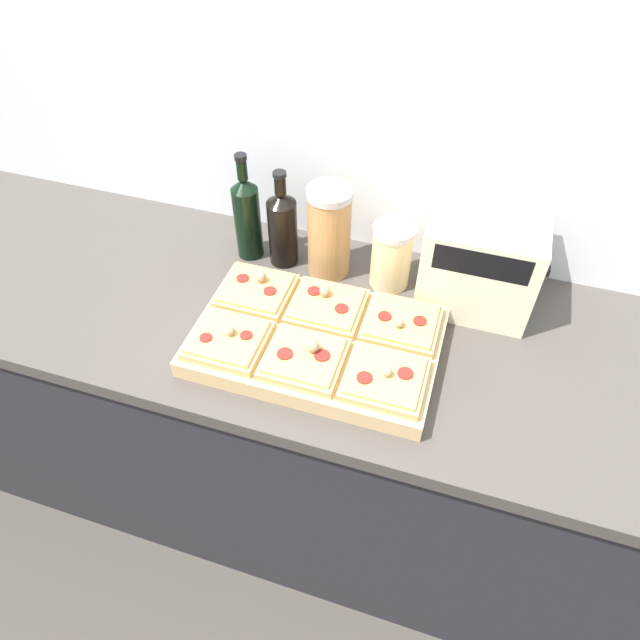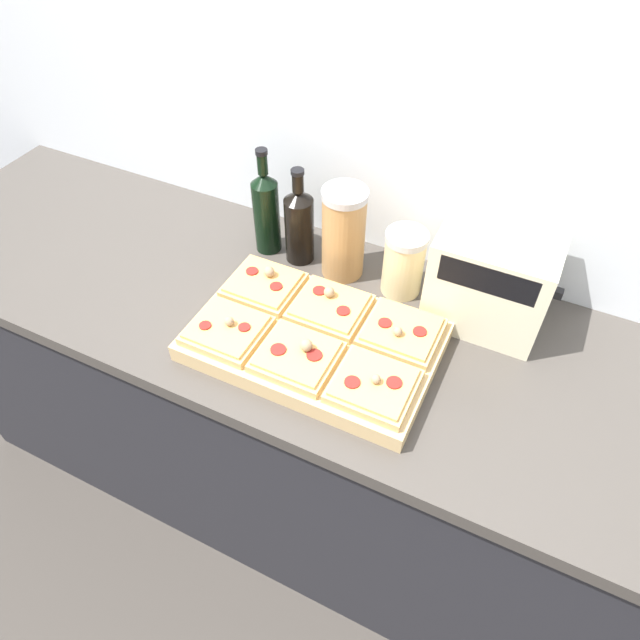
{
  "view_description": "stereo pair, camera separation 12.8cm",
  "coord_description": "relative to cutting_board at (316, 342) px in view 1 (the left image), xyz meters",
  "views": [
    {
      "loc": [
        0.21,
        -0.58,
        1.93
      ],
      "look_at": [
        -0.06,
        0.26,
        1.0
      ],
      "focal_mm": 32.0,
      "sensor_mm": 36.0,
      "label": 1
    },
    {
      "loc": [
        0.33,
        -0.54,
        1.93
      ],
      "look_at": [
        -0.06,
        0.26,
        1.0
      ],
      "focal_mm": 32.0,
      "sensor_mm": 36.0,
      "label": 2
    }
  ],
  "objects": [
    {
      "name": "grain_jar_short",
      "position": [
        0.11,
        0.27,
        0.07
      ],
      "size": [
        0.1,
        0.1,
        0.17
      ],
      "color": "beige",
      "rests_on": "kitchen_counter"
    },
    {
      "name": "wall_back",
      "position": [
        0.06,
        0.44,
        0.29
      ],
      "size": [
        6.0,
        0.06,
        2.5
      ],
      "color": "silver",
      "rests_on": "ground_plane"
    },
    {
      "name": "pizza_slice_back_left",
      "position": [
        -0.18,
        0.08,
        0.04
      ],
      "size": [
        0.17,
        0.16,
        0.05
      ],
      "color": "tan",
      "rests_on": "cutting_board"
    },
    {
      "name": "pizza_slice_back_right",
      "position": [
        0.18,
        0.08,
        0.04
      ],
      "size": [
        0.17,
        0.16,
        0.05
      ],
      "color": "tan",
      "rests_on": "cutting_board"
    },
    {
      "name": "cutting_board",
      "position": [
        0.0,
        0.0,
        0.0
      ],
      "size": [
        0.55,
        0.35,
        0.04
      ],
      "primitive_type": "cube",
      "color": "tan",
      "rests_on": "kitchen_counter"
    },
    {
      "name": "wine_bottle",
      "position": [
        -0.18,
        0.27,
        0.09
      ],
      "size": [
        0.08,
        0.08,
        0.27
      ],
      "color": "black",
      "rests_on": "kitchen_counter"
    },
    {
      "name": "toaster_oven",
      "position": [
        0.32,
        0.27,
        0.1
      ],
      "size": [
        0.29,
        0.2,
        0.24
      ],
      "color": "beige",
      "rests_on": "kitchen_counter"
    },
    {
      "name": "ground_plane",
      "position": [
        0.06,
        -0.23,
        -0.96
      ],
      "size": [
        12.0,
        12.0,
        0.0
      ],
      "primitive_type": "plane",
      "color": "#3D3833"
    },
    {
      "name": "grain_jar_tall",
      "position": [
        -0.05,
        0.27,
        0.1
      ],
      "size": [
        0.11,
        0.11,
        0.25
      ],
      "color": "#AD7F4C",
      "rests_on": "kitchen_counter"
    },
    {
      "name": "olive_oil_bottle",
      "position": [
        -0.27,
        0.27,
        0.1
      ],
      "size": [
        0.07,
        0.07,
        0.3
      ],
      "color": "black",
      "rests_on": "kitchen_counter"
    },
    {
      "name": "pizza_slice_back_center",
      "position": [
        -0.0,
        0.08,
        0.04
      ],
      "size": [
        0.17,
        0.16,
        0.05
      ],
      "color": "tan",
      "rests_on": "cutting_board"
    },
    {
      "name": "pizza_slice_front_right",
      "position": [
        0.18,
        -0.08,
        0.04
      ],
      "size": [
        0.17,
        0.16,
        0.05
      ],
      "color": "tan",
      "rests_on": "cutting_board"
    },
    {
      "name": "pizza_slice_front_center",
      "position": [
        0.0,
        -0.08,
        0.04
      ],
      "size": [
        0.17,
        0.16,
        0.06
      ],
      "color": "tan",
      "rests_on": "cutting_board"
    },
    {
      "name": "pizza_slice_front_left",
      "position": [
        -0.18,
        -0.08,
        0.04
      ],
      "size": [
        0.17,
        0.16,
        0.05
      ],
      "color": "tan",
      "rests_on": "cutting_board"
    },
    {
      "name": "kitchen_counter",
      "position": [
        0.06,
        0.09,
        -0.49
      ],
      "size": [
        2.63,
        0.67,
        0.94
      ],
      "color": "#232328",
      "rests_on": "ground_plane"
    }
  ]
}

